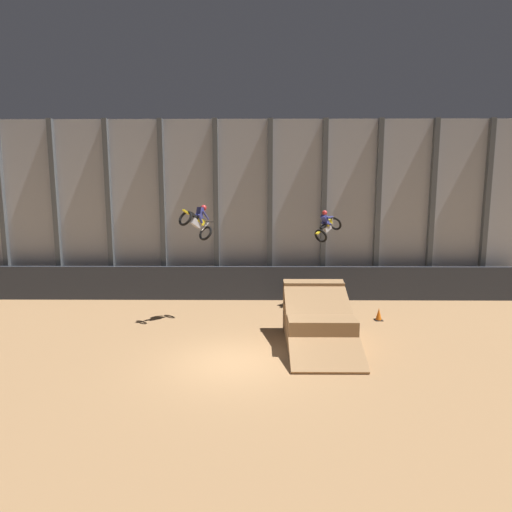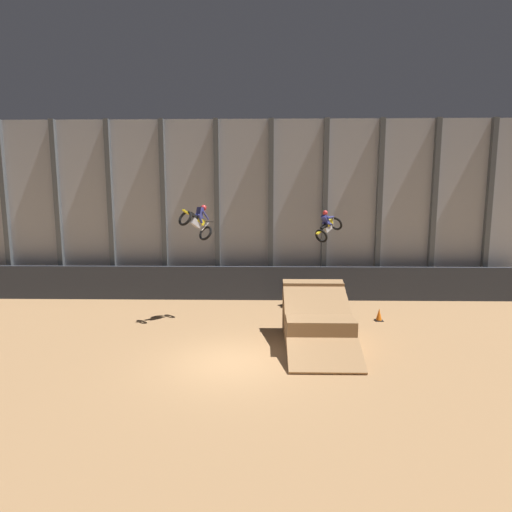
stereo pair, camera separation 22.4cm
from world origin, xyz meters
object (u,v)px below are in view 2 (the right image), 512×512
Objects in this scene: rider_bike_left_air at (197,221)px; rider_bike_right_air at (328,226)px; dirt_ramp at (316,322)px; traffic_cone_near_ramp at (379,315)px.

rider_bike_left_air reaches higher than rider_bike_right_air.
dirt_ramp is 6.45m from rider_bike_right_air.
dirt_ramp is at bearing -139.70° from traffic_cone_near_ramp.
rider_bike_right_air reaches higher than traffic_cone_near_ramp.
rider_bike_right_air is 5.12m from traffic_cone_near_ramp.
dirt_ramp is 4.29m from traffic_cone_near_ramp.
rider_bike_right_air is at bearing 60.88° from rider_bike_left_air.
traffic_cone_near_ramp is (8.29, 0.07, -4.29)m from rider_bike_left_air.
rider_bike_right_air is at bearing 128.40° from traffic_cone_near_ramp.
rider_bike_left_air is at bearing -179.54° from traffic_cone_near_ramp.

